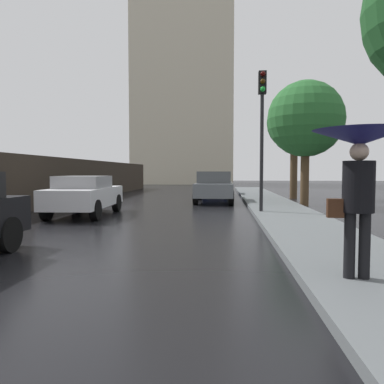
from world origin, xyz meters
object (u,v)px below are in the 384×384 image
car_grey_behind_camera (214,187)px  street_tree_near (306,119)px  car_white_far_lane (85,195)px  street_tree_far (294,123)px  traffic_light (262,116)px  pedestrian_with_umbrella_far (359,159)px  car_blue_far_ahead (215,184)px

car_grey_behind_camera → street_tree_near: size_ratio=0.82×
car_white_far_lane → street_tree_far: (8.58, 8.83, 3.43)m
traffic_light → car_grey_behind_camera: bearing=108.4°
traffic_light → street_tree_far: bearing=72.6°
car_grey_behind_camera → pedestrian_with_umbrella_far: pedestrian_with_umbrella_far is taller
car_white_far_lane → traffic_light: (5.99, 0.59, 2.67)m
car_grey_behind_camera → traffic_light: 6.12m
pedestrian_with_umbrella_far → traffic_light: traffic_light is taller
car_white_far_lane → street_tree_near: size_ratio=0.75×
car_blue_far_ahead → car_white_far_lane: bearing=-107.3°
car_blue_far_ahead → car_grey_behind_camera: bearing=-85.5°
pedestrian_with_umbrella_far → street_tree_near: 11.99m
pedestrian_with_umbrella_far → street_tree_near: bearing=84.0°
traffic_light → street_tree_near: (2.21, 3.63, 0.35)m
street_tree_far → car_white_far_lane: bearing=-134.2°
street_tree_far → car_blue_far_ahead: bearing=154.1°
car_grey_behind_camera → traffic_light: traffic_light is taller
car_white_far_lane → car_blue_far_ahead: bearing=-113.1°
car_white_far_lane → street_tree_near: 9.71m
car_grey_behind_camera → car_white_far_lane: size_ratio=1.09×
car_blue_far_ahead → street_tree_near: bearing=-55.6°
car_white_far_lane → pedestrian_with_umbrella_far: (6.39, -7.45, 0.93)m
car_blue_far_ahead → traffic_light: size_ratio=0.87×
car_grey_behind_camera → street_tree_near: (3.96, -1.61, 2.97)m
traffic_light → street_tree_near: size_ratio=0.88×
car_blue_far_ahead → street_tree_far: 5.98m
car_grey_behind_camera → street_tree_far: street_tree_far is taller
street_tree_near → car_blue_far_ahead: bearing=120.9°
car_white_far_lane → traffic_light: 6.59m
car_grey_behind_camera → street_tree_near: bearing=-22.1°
car_blue_far_ahead → car_white_far_lane: 11.74m
car_white_far_lane → pedestrian_with_umbrella_far: pedestrian_with_umbrella_far is taller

